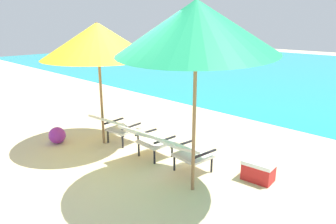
% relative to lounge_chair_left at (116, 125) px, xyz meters
% --- Properties ---
extents(ground_plane, '(40.00, 40.00, 0.00)m').
position_rel_lounge_chair_left_xyz_m(ground_plane, '(0.90, 3.92, -0.40)').
color(ground_plane, beige).
extents(lounge_chair_left, '(0.61, 0.92, 0.68)m').
position_rel_lounge_chair_left_xyz_m(lounge_chair_left, '(0.00, 0.00, 0.00)').
color(lounge_chair_left, silver).
rests_on(lounge_chair_left, ground_plane).
extents(lounge_chair_center, '(0.57, 0.90, 0.68)m').
position_rel_lounge_chair_left_xyz_m(lounge_chair_center, '(0.96, -0.02, 0.00)').
color(lounge_chair_center, silver).
rests_on(lounge_chair_center, ground_plane).
extents(lounge_chair_right, '(0.61, 0.92, 0.68)m').
position_rel_lounge_chair_left_xyz_m(lounge_chair_right, '(1.81, 0.02, 0.00)').
color(lounge_chair_right, silver).
rests_on(lounge_chair_right, ground_plane).
extents(beach_umbrella_left, '(2.40, 2.40, 2.36)m').
position_rel_lounge_chair_left_xyz_m(beach_umbrella_left, '(-0.25, -0.13, 1.62)').
color(beach_umbrella_left, olive).
rests_on(beach_umbrella_left, ground_plane).
extents(beach_umbrella_right, '(2.82, 2.84, 2.72)m').
position_rel_lounge_chair_left_xyz_m(beach_umbrella_right, '(2.20, -0.26, 1.90)').
color(beach_umbrella_right, olive).
rests_on(beach_umbrella_right, ground_plane).
extents(beach_ball, '(0.34, 0.34, 0.34)m').
position_rel_lounge_chair_left_xyz_m(beach_ball, '(-0.92, -0.79, -0.24)').
color(beach_ball, purple).
rests_on(beach_ball, ground_plane).
extents(cooler_box, '(0.50, 0.37, 0.32)m').
position_rel_lounge_chair_left_xyz_m(cooler_box, '(2.74, 0.67, -0.24)').
color(cooler_box, red).
rests_on(cooler_box, ground_plane).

